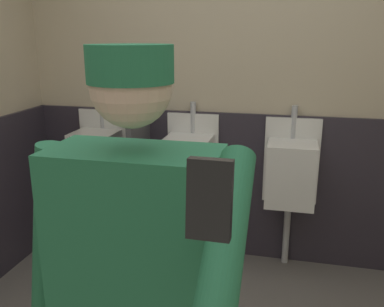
{
  "coord_description": "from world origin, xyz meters",
  "views": [
    {
      "loc": [
        0.36,
        -1.49,
        1.72
      ],
      "look_at": [
        -0.02,
        0.13,
        1.25
      ],
      "focal_mm": 38.76,
      "sensor_mm": 36.0,
      "label": 1
    }
  ],
  "objects_px": {
    "urinal_left": "(98,158)",
    "cell_phone": "(210,199)",
    "person": "(138,287)",
    "urinal_middle": "(190,165)",
    "urinal_right": "(291,172)"
  },
  "relations": [
    {
      "from": "urinal_left",
      "to": "urinal_middle",
      "type": "distance_m",
      "value": 0.75
    },
    {
      "from": "urinal_left",
      "to": "urinal_right",
      "type": "relative_size",
      "value": 1.0
    },
    {
      "from": "urinal_middle",
      "to": "cell_phone",
      "type": "distance_m",
      "value": 2.6
    },
    {
      "from": "person",
      "to": "cell_phone",
      "type": "xyz_separation_m",
      "value": [
        0.31,
        -0.5,
        0.51
      ]
    },
    {
      "from": "urinal_middle",
      "to": "urinal_right",
      "type": "bearing_deg",
      "value": 0.0
    },
    {
      "from": "urinal_right",
      "to": "urinal_left",
      "type": "bearing_deg",
      "value": 180.0
    },
    {
      "from": "urinal_left",
      "to": "urinal_middle",
      "type": "relative_size",
      "value": 1.0
    },
    {
      "from": "person",
      "to": "cell_phone",
      "type": "bearing_deg",
      "value": -58.58
    },
    {
      "from": "urinal_left",
      "to": "person",
      "type": "xyz_separation_m",
      "value": [
        1.05,
        -1.91,
        0.23
      ]
    },
    {
      "from": "cell_phone",
      "to": "urinal_left",
      "type": "bearing_deg",
      "value": 120.39
    },
    {
      "from": "urinal_left",
      "to": "urinal_right",
      "type": "height_order",
      "value": "same"
    },
    {
      "from": "urinal_right",
      "to": "person",
      "type": "distance_m",
      "value": 1.97
    },
    {
      "from": "urinal_left",
      "to": "cell_phone",
      "type": "relative_size",
      "value": 11.27
    },
    {
      "from": "urinal_middle",
      "to": "urinal_right",
      "type": "height_order",
      "value": "same"
    },
    {
      "from": "urinal_middle",
      "to": "urinal_right",
      "type": "relative_size",
      "value": 1.0
    }
  ]
}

